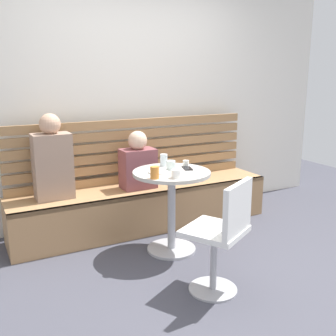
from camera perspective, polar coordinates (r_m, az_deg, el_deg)
name	(u,v)px	position (r m, az deg, el deg)	size (l,w,h in m)	color
ground	(208,277)	(3.28, 5.72, -15.28)	(8.00, 8.00, 0.00)	#42424C
back_wall	(126,85)	(4.34, -6.04, 11.75)	(5.20, 0.10, 2.90)	white
booth_bench	(145,207)	(4.15, -3.35, -5.56)	(2.70, 0.52, 0.44)	#A87C51
booth_backrest	(134,150)	(4.22, -4.81, 2.55)	(2.65, 0.04, 0.67)	#9A7249
cafe_table	(172,196)	(3.52, 0.51, -3.97)	(0.68, 0.68, 0.74)	#ADADB2
white_chair	(223,233)	(2.88, 7.81, -9.25)	(0.54, 0.54, 0.85)	#ADADB2
person_adult	(52,161)	(3.78, -16.20, 0.99)	(0.34, 0.22, 0.78)	#9E7F6B
person_child_left	(138,163)	(3.99, -4.32, 0.67)	(0.34, 0.22, 0.58)	brown
cup_glass_short	(171,165)	(3.51, 0.42, 0.42)	(0.08, 0.08, 0.08)	silver
cup_water_clear	(164,160)	(3.65, -0.61, 1.14)	(0.07, 0.07, 0.11)	white
cup_tumbler_orange	(155,173)	(3.21, -1.92, -0.65)	(0.07, 0.07, 0.10)	orange
cup_ceramic_white	(176,174)	(3.23, 1.19, -0.83)	(0.08, 0.08, 0.07)	white
cup_espresso_small	(186,163)	(3.64, 2.56, 0.67)	(0.06, 0.06, 0.06)	silver
plate_small	(158,172)	(3.41, -1.44, -0.58)	(0.17, 0.17, 0.01)	white
phone_on_table	(187,168)	(3.55, 2.80, -0.05)	(0.07, 0.14, 0.01)	black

